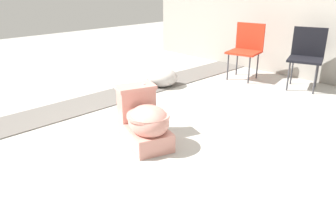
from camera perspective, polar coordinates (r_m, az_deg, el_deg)
ground_plane at (r=3.29m, az=-3.18°, el=-5.04°), size 14.00×14.00×0.00m
gravel_strip at (r=4.44m, az=-8.29°, el=1.83°), size 0.56×8.00×0.01m
toilet at (r=3.03m, az=-4.07°, el=-2.82°), size 0.71×0.55×0.52m
folding_chair_left at (r=5.23m, az=13.58°, el=10.09°), size 0.52×0.52×0.83m
folding_chair_middle at (r=4.99m, az=23.06°, el=8.54°), size 0.56×0.56×0.83m
boulder_near at (r=4.72m, az=-0.93°, el=4.81°), size 0.52×0.55×0.27m
boulder_far at (r=4.56m, az=-4.62°, el=3.49°), size 0.35×0.33×0.16m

